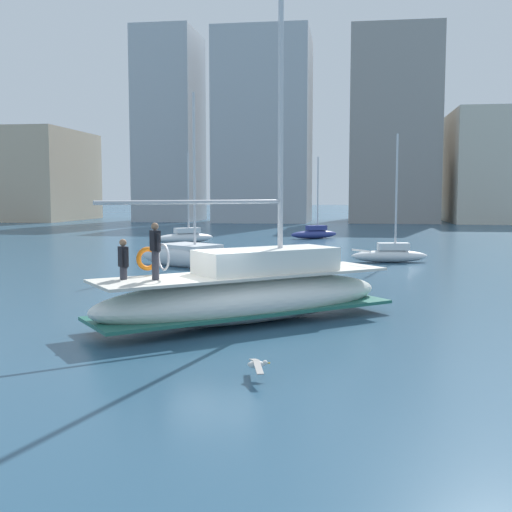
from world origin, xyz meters
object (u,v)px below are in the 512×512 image
Objects in this scene: moored_sloop_near at (185,237)px; moored_sloop_far at (190,253)px; moored_cutter_left at (390,253)px; seagull at (257,364)px; main_sailboat at (248,292)px; moored_catamaran at (314,233)px.

moored_sloop_far reaches higher than moored_sloop_near.
moored_cutter_left reaches higher than seagull.
main_sailboat is 15.80m from moored_sloop_far.
main_sailboat reaches higher than moored_sloop_near.
moored_catamaran is at bearing 105.69° from moored_cutter_left.
moored_catamaran is at bearing 35.41° from moored_sloop_near.
main_sailboat is 1.74× the size of moored_catamaran.
moored_sloop_far is (4.05, -14.54, 0.12)m from moored_sloop_near.
seagull is (1.10, -5.89, -0.58)m from main_sailboat.
seagull is at bearing -72.24° from moored_sloop_far.
main_sailboat is 18.40m from moored_cutter_left.
moored_sloop_far is 1.32× the size of moored_catamaran.
seagull is at bearing -79.41° from main_sailboat.
moored_sloop_far reaches higher than moored_cutter_left.
main_sailboat reaches higher than moored_sloop_far.
moored_cutter_left is (5.21, -18.54, -0.00)m from moored_catamaran.
moored_catamaran is 0.97× the size of moored_cutter_left.
seagull is (10.68, -35.23, -0.21)m from moored_sloop_near.
moored_catamaran is 42.08m from seagull.
moored_sloop_far reaches higher than seagull.
moored_catamaran is at bearing 75.42° from moored_sloop_far.
moored_sloop_far is at bearing -74.44° from moored_sloop_near.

